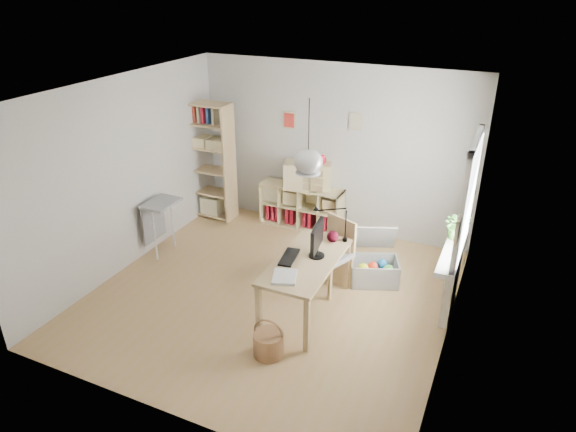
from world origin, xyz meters
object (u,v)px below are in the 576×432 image
at_px(desk, 306,266).
at_px(chair, 333,250).
at_px(tall_bookshelf, 209,157).
at_px(storage_chest, 374,265).
at_px(drawer_chest, 308,175).
at_px(cube_shelf, 301,209).
at_px(monitor, 317,239).

distance_m(desk, chair, 0.70).
relative_size(tall_bookshelf, storage_chest, 2.16).
xyz_separation_m(desk, drawer_chest, (-0.90, 2.19, 0.28)).
bearing_deg(cube_shelf, chair, -53.97).
relative_size(desk, cube_shelf, 1.07).
relative_size(chair, monitor, 1.99).
xyz_separation_m(chair, drawer_chest, (-1.00, 1.51, 0.37)).
bearing_deg(monitor, chair, 79.68).
height_order(desk, storage_chest, desk).
bearing_deg(tall_bookshelf, monitor, -34.35).
bearing_deg(cube_shelf, storage_chest, -35.74).
height_order(cube_shelf, storage_chest, cube_shelf).
height_order(tall_bookshelf, monitor, tall_bookshelf).
bearing_deg(desk, tall_bookshelf, 142.99).
relative_size(tall_bookshelf, monitor, 4.04).
relative_size(desk, tall_bookshelf, 0.75).
bearing_deg(cube_shelf, drawer_chest, -17.93).
bearing_deg(cube_shelf, tall_bookshelf, -169.81).
height_order(desk, monitor, monitor).
relative_size(monitor, drawer_chest, 0.66).
bearing_deg(chair, drawer_chest, 145.91).
xyz_separation_m(cube_shelf, drawer_chest, (0.13, -0.04, 0.64)).
bearing_deg(storage_chest, tall_bookshelf, 142.90).
bearing_deg(desk, drawer_chest, 112.23).
bearing_deg(monitor, desk, -129.69).
xyz_separation_m(desk, monitor, (0.08, 0.13, 0.34)).
height_order(tall_bookshelf, chair, tall_bookshelf).
height_order(cube_shelf, chair, chair).
distance_m(chair, storage_chest, 0.70).
relative_size(tall_bookshelf, drawer_chest, 2.65).
bearing_deg(chair, tall_bookshelf, 177.12).
bearing_deg(tall_bookshelf, desk, -37.01).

